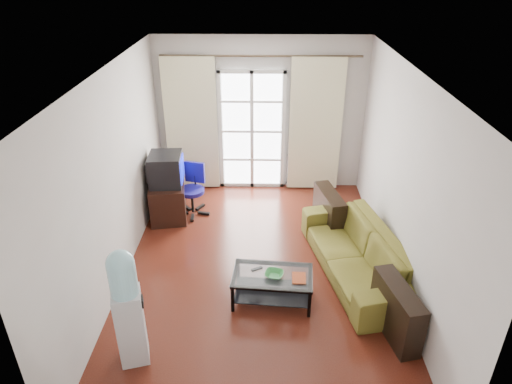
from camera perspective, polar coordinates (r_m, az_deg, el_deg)
floor at (r=6.35m, az=0.28°, el=-9.78°), size 5.20×5.20×0.00m
ceiling at (r=5.16m, az=0.36°, el=14.66°), size 5.20×5.20×0.00m
wall_back at (r=8.03m, az=0.58°, el=9.56°), size 3.60×0.02×2.70m
wall_front at (r=3.51m, az=-0.30°, el=-18.39°), size 3.60×0.02×2.70m
wall_left at (r=5.93m, az=-17.37°, el=1.25°), size 0.02×5.20×2.70m
wall_right at (r=5.89m, az=18.12°, el=0.95°), size 0.02×5.20×2.70m
french_door at (r=8.07m, az=-0.51°, el=7.59°), size 1.16×0.06×2.15m
curtain_rod at (r=7.67m, az=0.61°, el=16.64°), size 3.30×0.04×0.04m
curtain_left at (r=8.07m, az=-8.08°, el=8.24°), size 0.90×0.07×2.35m
curtain_right at (r=8.02m, az=7.44°, el=8.15°), size 0.90×0.07×2.35m
radiator at (r=8.35m, az=6.04°, el=2.60°), size 0.64×0.12×0.64m
sofa at (r=6.27m, az=12.53°, el=-7.43°), size 2.60×1.82×0.65m
coffee_table at (r=5.73m, az=2.05°, el=-11.37°), size 1.02×0.64×0.40m
bowl at (r=5.60m, az=2.28°, el=-10.26°), size 0.33×0.33×0.05m
book at (r=5.59m, az=4.53°, el=-10.66°), size 0.18×0.24×0.02m
remote at (r=5.71m, az=0.10°, el=-9.58°), size 0.15×0.11×0.02m
tv_stand at (r=7.56m, az=-10.94°, el=-0.89°), size 0.68×0.90×0.60m
crt_tv at (r=7.30m, az=-11.36°, el=2.80°), size 0.57×0.57×0.49m
task_chair at (r=7.60m, az=-7.89°, el=-0.90°), size 0.70×0.70×0.85m
water_cooler at (r=4.90m, az=-15.78°, el=-13.53°), size 0.35×0.35×1.39m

